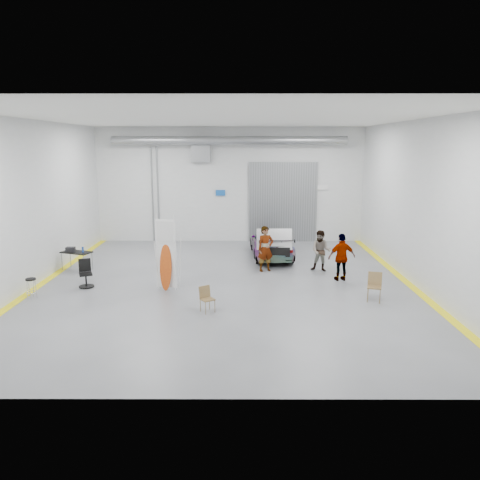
{
  "coord_description": "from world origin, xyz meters",
  "views": [
    {
      "loc": [
        0.61,
        -16.7,
        5.11
      ],
      "look_at": [
        0.55,
        0.9,
        1.5
      ],
      "focal_mm": 35.0,
      "sensor_mm": 36.0,
      "label": 1
    }
  ],
  "objects_px": {
    "person_a": "(266,249)",
    "folding_chair_far": "(374,292)",
    "sedan_car": "(271,243)",
    "surfboard_display": "(167,260)",
    "work_table": "(75,252)",
    "office_chair": "(86,275)",
    "shop_stool": "(31,289)",
    "person_b": "(321,251)",
    "person_c": "(342,257)",
    "folding_chair_near": "(208,304)"
  },
  "relations": [
    {
      "from": "work_table",
      "to": "office_chair",
      "type": "xyz_separation_m",
      "value": [
        1.22,
        -2.35,
        -0.33
      ]
    },
    {
      "from": "office_chair",
      "to": "person_b",
      "type": "bearing_deg",
      "value": -8.34
    },
    {
      "from": "person_b",
      "to": "shop_stool",
      "type": "height_order",
      "value": "person_b"
    },
    {
      "from": "person_a",
      "to": "folding_chair_near",
      "type": "height_order",
      "value": "person_a"
    },
    {
      "from": "sedan_car",
      "to": "person_b",
      "type": "xyz_separation_m",
      "value": [
        1.87,
        -2.49,
        0.21
      ]
    },
    {
      "from": "work_table",
      "to": "surfboard_display",
      "type": "bearing_deg",
      "value": -32.63
    },
    {
      "from": "person_b",
      "to": "shop_stool",
      "type": "relative_size",
      "value": 2.42
    },
    {
      "from": "surfboard_display",
      "to": "folding_chair_near",
      "type": "relative_size",
      "value": 3.37
    },
    {
      "from": "work_table",
      "to": "shop_stool",
      "type": "bearing_deg",
      "value": -93.35
    },
    {
      "from": "person_a",
      "to": "office_chair",
      "type": "bearing_deg",
      "value": 177.57
    },
    {
      "from": "person_c",
      "to": "surfboard_display",
      "type": "bearing_deg",
      "value": 0.73
    },
    {
      "from": "shop_stool",
      "to": "work_table",
      "type": "height_order",
      "value": "work_table"
    },
    {
      "from": "folding_chair_far",
      "to": "shop_stool",
      "type": "height_order",
      "value": "folding_chair_far"
    },
    {
      "from": "sedan_car",
      "to": "folding_chair_near",
      "type": "bearing_deg",
      "value": 68.67
    },
    {
      "from": "person_c",
      "to": "person_a",
      "type": "bearing_deg",
      "value": -35.67
    },
    {
      "from": "folding_chair_near",
      "to": "person_c",
      "type": "bearing_deg",
      "value": 1.41
    },
    {
      "from": "person_c",
      "to": "surfboard_display",
      "type": "distance_m",
      "value": 6.55
    },
    {
      "from": "person_a",
      "to": "shop_stool",
      "type": "height_order",
      "value": "person_a"
    },
    {
      "from": "shop_stool",
      "to": "office_chair",
      "type": "distance_m",
      "value": 1.95
    },
    {
      "from": "person_a",
      "to": "folding_chair_far",
      "type": "distance_m",
      "value": 5.12
    },
    {
      "from": "sedan_car",
      "to": "folding_chair_far",
      "type": "height_order",
      "value": "sedan_car"
    },
    {
      "from": "person_c",
      "to": "sedan_car",
      "type": "bearing_deg",
      "value": -67.83
    },
    {
      "from": "folding_chair_far",
      "to": "office_chair",
      "type": "distance_m",
      "value": 10.16
    },
    {
      "from": "person_b",
      "to": "surfboard_display",
      "type": "distance_m",
      "value": 6.42
    },
    {
      "from": "person_c",
      "to": "person_b",
      "type": "bearing_deg",
      "value": -77.48
    },
    {
      "from": "folding_chair_far",
      "to": "person_a",
      "type": "bearing_deg",
      "value": 149.55
    },
    {
      "from": "sedan_car",
      "to": "work_table",
      "type": "xyz_separation_m",
      "value": [
        -8.24,
        -2.36,
        0.14
      ]
    },
    {
      "from": "folding_chair_far",
      "to": "folding_chair_near",
      "type": "bearing_deg",
      "value": -151.84
    },
    {
      "from": "office_chair",
      "to": "surfboard_display",
      "type": "bearing_deg",
      "value": -29.32
    },
    {
      "from": "person_b",
      "to": "office_chair",
      "type": "relative_size",
      "value": 1.67
    },
    {
      "from": "shop_stool",
      "to": "person_b",
      "type": "bearing_deg",
      "value": 18.89
    },
    {
      "from": "person_c",
      "to": "work_table",
      "type": "bearing_deg",
      "value": -18.06
    },
    {
      "from": "person_a",
      "to": "work_table",
      "type": "xyz_separation_m",
      "value": [
        -7.85,
        0.13,
        -0.16
      ]
    },
    {
      "from": "folding_chair_near",
      "to": "office_chair",
      "type": "xyz_separation_m",
      "value": [
        -4.59,
        2.58,
        0.19
      ]
    },
    {
      "from": "sedan_car",
      "to": "office_chair",
      "type": "distance_m",
      "value": 8.46
    },
    {
      "from": "folding_chair_far",
      "to": "work_table",
      "type": "bearing_deg",
      "value": 178.29
    },
    {
      "from": "person_b",
      "to": "folding_chair_far",
      "type": "xyz_separation_m",
      "value": [
        1.15,
        -3.76,
        -0.55
      ]
    },
    {
      "from": "shop_stool",
      "to": "person_a",
      "type": "bearing_deg",
      "value": 23.67
    },
    {
      "from": "person_b",
      "to": "person_c",
      "type": "bearing_deg",
      "value": -48.01
    },
    {
      "from": "sedan_car",
      "to": "person_c",
      "type": "distance_m",
      "value": 4.55
    },
    {
      "from": "sedan_car",
      "to": "shop_stool",
      "type": "distance_m",
      "value": 10.39
    },
    {
      "from": "sedan_car",
      "to": "person_b",
      "type": "distance_m",
      "value": 3.12
    },
    {
      "from": "sedan_car",
      "to": "surfboard_display",
      "type": "xyz_separation_m",
      "value": [
        -4.0,
        -5.08,
        0.46
      ]
    },
    {
      "from": "person_b",
      "to": "work_table",
      "type": "relative_size",
      "value": 1.24
    },
    {
      "from": "work_table",
      "to": "office_chair",
      "type": "relative_size",
      "value": 1.35
    },
    {
      "from": "person_a",
      "to": "sedan_car",
      "type": "bearing_deg",
      "value": 60.01
    },
    {
      "from": "sedan_car",
      "to": "folding_chair_far",
      "type": "bearing_deg",
      "value": 112.85
    },
    {
      "from": "person_b",
      "to": "folding_chair_far",
      "type": "distance_m",
      "value": 3.97
    },
    {
      "from": "shop_stool",
      "to": "work_table",
      "type": "distance_m",
      "value": 3.69
    },
    {
      "from": "person_c",
      "to": "surfboard_display",
      "type": "xyz_separation_m",
      "value": [
        -6.43,
        -1.24,
        0.19
      ]
    }
  ]
}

